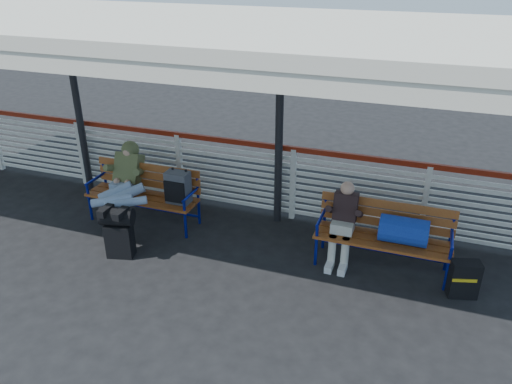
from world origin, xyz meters
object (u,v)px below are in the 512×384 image
at_px(bench_right, 395,230).
at_px(traveler_man, 123,190).
at_px(luggage_stack, 119,230).
at_px(companion_person, 343,223).
at_px(bench_left, 157,188).
at_px(suitcase_side, 464,279).

bearing_deg(bench_right, traveler_man, -176.19).
bearing_deg(luggage_stack, companion_person, 4.02).
relative_size(bench_left, traveler_man, 1.10).
bearing_deg(traveler_man, bench_left, 41.48).
xyz_separation_m(bench_right, traveler_man, (-4.00, -0.27, 0.08)).
height_order(luggage_stack, bench_left, bench_left).
bearing_deg(suitcase_side, traveler_man, 163.79).
bearing_deg(bench_left, suitcase_side, -4.71).
bearing_deg(suitcase_side, companion_person, 153.64).
xyz_separation_m(traveler_man, companion_person, (3.31, 0.26, -0.09)).
distance_m(companion_person, suitcase_side, 1.66).
distance_m(bench_left, bench_right, 3.62).
bearing_deg(traveler_man, luggage_stack, -63.30).
bearing_deg(suitcase_side, bench_right, 145.99).
height_order(luggage_stack, traveler_man, traveler_man).
height_order(bench_left, traveler_man, traveler_man).
height_order(luggage_stack, bench_right, bench_right).
bearing_deg(luggage_stack, bench_left, 74.05).
distance_m(bench_left, companion_person, 2.93).
height_order(companion_person, suitcase_side, companion_person).
bearing_deg(companion_person, traveler_man, -175.44).
bearing_deg(luggage_stack, traveler_man, 102.96).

